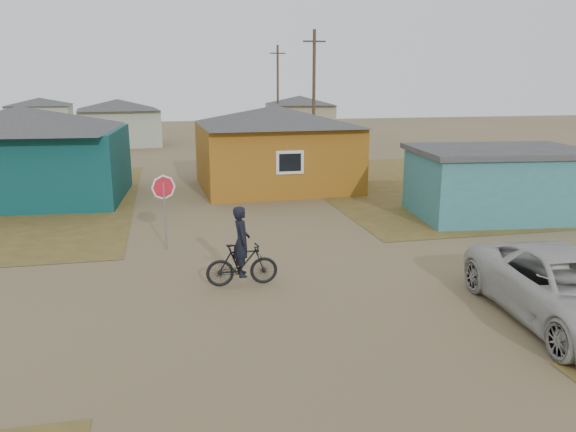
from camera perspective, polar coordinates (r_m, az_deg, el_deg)
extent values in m
plane|color=olive|center=(13.39, 0.10, -8.55)|extent=(120.00, 120.00, 0.00)
cube|color=brown|center=(30.57, 20.85, 3.27)|extent=(20.00, 18.00, 0.00)
cube|color=#0A3638|center=(26.48, -25.12, 4.66)|extent=(8.40, 6.54, 3.00)
pyramid|color=#353638|center=(26.28, -25.57, 8.96)|extent=(8.93, 7.08, 1.00)
cube|color=#925A16|center=(26.85, -1.24, 6.06)|extent=(7.21, 6.24, 3.00)
pyramid|color=#353638|center=(26.66, -1.26, 10.22)|extent=(7.72, 6.76, 0.90)
cube|color=silver|center=(23.89, 0.20, 5.47)|extent=(1.20, 0.06, 1.00)
cube|color=black|center=(23.86, 0.21, 5.46)|extent=(0.95, 0.04, 0.75)
cube|color=teal|center=(22.58, 20.47, 2.97)|extent=(6.39, 4.61, 2.40)
cube|color=#353638|center=(22.39, 20.74, 6.23)|extent=(6.71, 4.93, 0.20)
cube|color=#99A38C|center=(46.35, -16.76, 8.59)|extent=(6.49, 5.60, 2.80)
pyramid|color=#353638|center=(46.25, -16.92, 10.81)|extent=(7.04, 6.15, 0.80)
cube|color=gray|center=(53.75, 1.18, 9.79)|extent=(6.41, 5.50, 2.80)
pyramid|color=#353638|center=(53.65, 1.19, 11.71)|extent=(6.95, 6.05, 0.80)
cube|color=#99A38C|center=(59.30, -23.80, 8.97)|extent=(5.75, 5.28, 2.70)
pyramid|color=#353638|center=(59.21, -23.96, 10.60)|extent=(6.28, 5.81, 0.70)
cylinder|color=#453329|center=(35.33, 2.63, 11.96)|extent=(0.20, 0.20, 8.00)
cube|color=#453329|center=(35.39, 2.70, 17.30)|extent=(1.40, 0.10, 0.10)
cylinder|color=#453329|center=(51.13, -1.05, 12.50)|extent=(0.20, 0.20, 8.00)
cube|color=#453329|center=(51.17, -1.06, 16.20)|extent=(1.40, 0.10, 0.10)
cylinder|color=gray|center=(17.37, -12.39, -0.03)|extent=(0.06, 0.06, 2.08)
imported|color=black|center=(14.20, -4.70, -4.93)|extent=(1.82, 0.54, 1.09)
imported|color=black|center=(14.02, -4.75, -2.57)|extent=(0.44, 0.66, 1.79)
imported|color=#B7B8B3|center=(13.33, 26.70, -6.70)|extent=(2.98, 5.66, 1.52)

